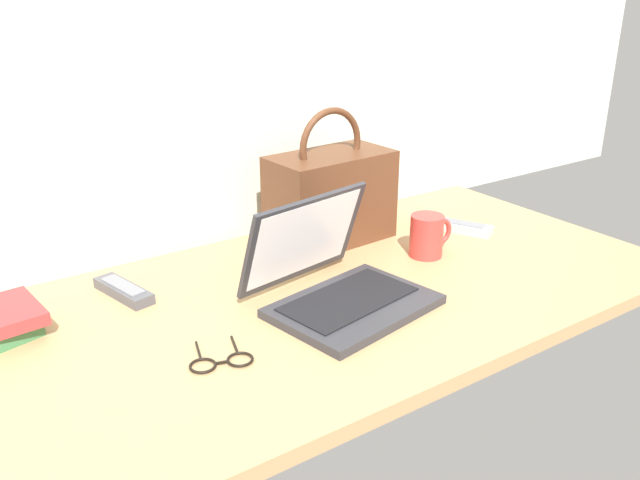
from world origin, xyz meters
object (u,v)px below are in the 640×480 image
(laptop, at_px, (336,282))
(remote_control_far, at_px, (123,290))
(handbag, at_px, (331,195))
(eyeglasses, at_px, (221,361))
(coffee_mug, at_px, (428,235))
(remote_control_near, at_px, (461,227))

(laptop, xyz_separation_m, remote_control_far, (-0.34, 0.27, -0.03))
(handbag, bearing_deg, laptop, -123.43)
(laptop, relative_size, eyeglasses, 2.79)
(handbag, bearing_deg, eyeglasses, -143.48)
(coffee_mug, height_order, remote_control_far, coffee_mug)
(coffee_mug, xyz_separation_m, remote_control_near, (0.18, 0.07, -0.04))
(coffee_mug, relative_size, remote_control_far, 0.71)
(laptop, distance_m, remote_control_far, 0.44)
(laptop, relative_size, remote_control_near, 2.14)
(coffee_mug, bearing_deg, laptop, -166.66)
(laptop, xyz_separation_m, coffee_mug, (0.32, 0.08, 0.00))
(remote_control_near, distance_m, remote_control_far, 0.85)
(coffee_mug, distance_m, eyeglasses, 0.63)
(remote_control_far, bearing_deg, laptop, -38.48)
(remote_control_far, relative_size, handbag, 0.50)
(remote_control_near, distance_m, eyeglasses, 0.82)
(eyeglasses, bearing_deg, laptop, 13.95)
(remote_control_far, bearing_deg, coffee_mug, -16.64)
(remote_control_near, height_order, handbag, handbag)
(remote_control_near, bearing_deg, coffee_mug, -159.89)
(remote_control_near, xyz_separation_m, remote_control_far, (-0.84, 0.13, 0.00))
(coffee_mug, relative_size, remote_control_near, 0.72)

